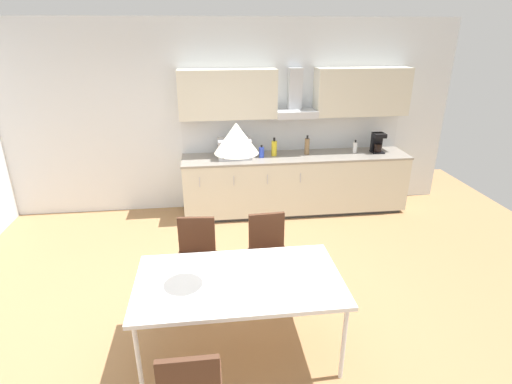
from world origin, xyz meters
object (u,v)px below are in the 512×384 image
at_px(bottle_white, 355,147).
at_px(bottle_brown, 307,146).
at_px(microwave, 235,148).
at_px(bottle_yellow, 274,148).
at_px(pendant_lamp, 236,138).
at_px(bottle_blue, 262,152).
at_px(coffee_maker, 377,143).
at_px(dining_table, 239,283).
at_px(chair_far_left, 196,251).
at_px(chair_far_right, 268,247).

distance_m(bottle_white, bottle_brown, 0.75).
bearing_deg(microwave, bottle_yellow, 3.39).
xyz_separation_m(bottle_brown, pendant_lamp, (-1.27, -2.90, 0.91)).
height_order(microwave, pendant_lamp, pendant_lamp).
distance_m(bottle_blue, bottle_yellow, 0.21).
bearing_deg(pendant_lamp, coffee_maker, 50.57).
height_order(dining_table, chair_far_left, chair_far_left).
xyz_separation_m(bottle_white, bottle_blue, (-1.44, -0.06, -0.01)).
bearing_deg(bottle_white, chair_far_right, -128.89).
height_order(bottle_yellow, chair_far_right, bottle_yellow).
bearing_deg(bottle_white, dining_table, -124.98).
xyz_separation_m(bottle_white, chair_far_left, (-2.39, -2.03, -0.45)).
distance_m(bottle_blue, chair_far_left, 2.23).
height_order(bottle_blue, pendant_lamp, pendant_lamp).
height_order(bottle_blue, chair_far_right, bottle_blue).
relative_size(bottle_blue, dining_table, 0.11).
bearing_deg(chair_far_left, microwave, 74.60).
height_order(chair_far_right, chair_far_left, same).
distance_m(bottle_yellow, pendant_lamp, 3.12).
bearing_deg(bottle_brown, bottle_white, -1.24).
relative_size(bottle_white, pendant_lamp, 0.62).
bearing_deg(bottle_blue, coffee_maker, 1.65).
relative_size(bottle_brown, pendant_lamp, 0.90).
bearing_deg(chair_far_right, dining_table, -113.92).
xyz_separation_m(dining_table, chair_far_left, (-0.37, 0.85, -0.17)).
distance_m(microwave, bottle_brown, 1.10).
bearing_deg(chair_far_right, bottle_white, 51.11).
relative_size(bottle_yellow, pendant_lamp, 0.85).
relative_size(coffee_maker, dining_table, 0.18).
relative_size(bottle_yellow, chair_far_left, 0.31).
distance_m(microwave, chair_far_right, 2.07).
height_order(dining_table, pendant_lamp, pendant_lamp).
relative_size(chair_far_left, pendant_lamp, 2.72).
height_order(bottle_blue, dining_table, bottle_blue).
bearing_deg(bottle_white, microwave, -178.84).
height_order(bottle_blue, bottle_yellow, bottle_yellow).
bearing_deg(chair_far_right, microwave, 95.71).
xyz_separation_m(bottle_yellow, chair_far_left, (-1.14, -2.03, -0.48)).
bearing_deg(bottle_blue, dining_table, -101.47).
bearing_deg(bottle_blue, chair_far_right, -95.67).
height_order(bottle_white, dining_table, bottle_white).
bearing_deg(pendant_lamp, bottle_brown, 66.32).
relative_size(coffee_maker, bottle_blue, 1.63).
distance_m(bottle_brown, dining_table, 3.18).
relative_size(bottle_white, bottle_yellow, 0.73).
xyz_separation_m(bottle_blue, dining_table, (-0.57, -2.82, -0.27)).
xyz_separation_m(microwave, bottle_blue, (0.40, -0.03, -0.06)).
relative_size(dining_table, pendant_lamp, 5.30).
bearing_deg(bottle_blue, pendant_lamp, -101.47).
relative_size(bottle_blue, chair_far_right, 0.21).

